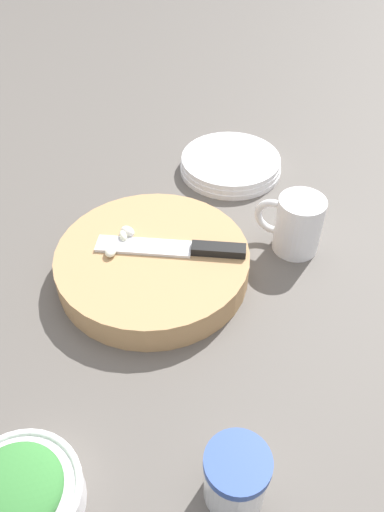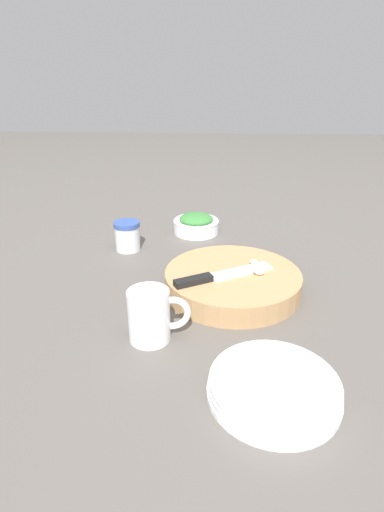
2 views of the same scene
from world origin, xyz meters
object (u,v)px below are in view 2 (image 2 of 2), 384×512
at_px(spice_jar, 127,236).
at_px(cutting_board, 232,281).
at_px(coffee_mug, 151,315).
at_px(herb_bowl, 196,224).
at_px(garlic_cloves, 257,268).
at_px(plate_stack, 274,388).
at_px(chef_knife, 218,276).

bearing_deg(spice_jar, cutting_board, -127.80).
distance_m(spice_jar, coffee_mug, 0.41).
distance_m(herb_bowl, spice_jar, 0.22).
height_order(garlic_cloves, plate_stack, garlic_cloves).
relative_size(cutting_board, herb_bowl, 2.16).
height_order(chef_knife, coffee_mug, coffee_mug).
height_order(chef_knife, garlic_cloves, garlic_cloves).
bearing_deg(cutting_board, garlic_cloves, -81.19).
relative_size(garlic_cloves, plate_stack, 0.36).
bearing_deg(coffee_mug, cutting_board, -39.70).
height_order(cutting_board, coffee_mug, coffee_mug).
bearing_deg(chef_knife, cutting_board, 103.39).
xyz_separation_m(garlic_cloves, plate_stack, (-0.32, 0.00, -0.04)).
relative_size(cutting_board, spice_jar, 3.72).
height_order(garlic_cloves, herb_bowl, garlic_cloves).
height_order(herb_bowl, spice_jar, spice_jar).
xyz_separation_m(cutting_board, coffee_mug, (-0.18, 0.15, 0.02)).
distance_m(cutting_board, herb_bowl, 0.36).
bearing_deg(garlic_cloves, chef_knife, 113.52).
height_order(cutting_board, spice_jar, spice_jar).
bearing_deg(herb_bowl, chef_knife, -170.47).
relative_size(spice_jar, coffee_mug, 0.71).
bearing_deg(chef_knife, coffee_mug, -66.74).
distance_m(chef_knife, spice_jar, 0.34).
distance_m(herb_bowl, plate_stack, 0.67).
relative_size(chef_knife, garlic_cloves, 2.98).
bearing_deg(chef_knife, garlic_cloves, 84.71).
xyz_separation_m(coffee_mug, plate_stack, (-0.13, -0.20, -0.03)).
height_order(garlic_cloves, coffee_mug, coffee_mug).
bearing_deg(coffee_mug, garlic_cloves, -47.01).
distance_m(chef_knife, herb_bowl, 0.38).
bearing_deg(plate_stack, spice_jar, 31.67).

